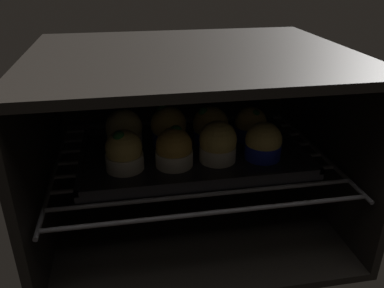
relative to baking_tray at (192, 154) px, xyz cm
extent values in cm
cube|color=black|center=(0.00, 0.03, -15.43)|extent=(59.00, 47.00, 1.50)
cube|color=black|center=(0.00, 0.03, 20.07)|extent=(59.00, 47.00, 1.50)
cube|color=black|center=(0.00, 22.78, 2.32)|extent=(59.00, 1.50, 34.00)
cube|color=black|center=(-28.75, 0.03, 2.32)|extent=(1.50, 47.00, 34.00)
cube|color=black|center=(28.75, 0.03, 2.32)|extent=(1.50, 47.00, 34.00)
cylinder|color=#4C494C|center=(0.00, -18.97, -1.08)|extent=(54.00, 0.80, 0.80)
cylinder|color=#4C494C|center=(0.00, -13.55, -1.08)|extent=(54.00, 0.80, 0.80)
cylinder|color=#4C494C|center=(0.00, -8.12, -1.08)|extent=(54.00, 0.80, 0.80)
cylinder|color=#4C494C|center=(0.00, -2.69, -1.08)|extent=(54.00, 0.80, 0.80)
cylinder|color=#4C494C|center=(0.00, 2.74, -1.08)|extent=(54.00, 0.80, 0.80)
cylinder|color=#4C494C|center=(0.00, 8.17, -1.08)|extent=(54.00, 0.80, 0.80)
cylinder|color=#4C494C|center=(0.00, 13.60, -1.08)|extent=(54.00, 0.80, 0.80)
cylinder|color=#4C494C|center=(0.00, 19.03, -1.08)|extent=(54.00, 0.80, 0.80)
cylinder|color=#4C494C|center=(-27.00, 0.03, -1.08)|extent=(0.80, 42.00, 0.80)
cylinder|color=#4C494C|center=(27.00, 0.03, -1.08)|extent=(0.80, 42.00, 0.80)
cube|color=black|center=(0.00, 0.00, -0.08)|extent=(44.09, 26.28, 1.20)
cube|color=black|center=(0.00, -12.74, 1.02)|extent=(44.09, 0.80, 1.00)
cube|color=black|center=(0.00, 12.74, 1.02)|extent=(44.09, 0.80, 1.00)
cube|color=black|center=(-21.64, 0.00, 1.02)|extent=(0.80, 26.28, 1.00)
cube|color=black|center=(21.64, 0.00, 1.02)|extent=(0.80, 26.28, 1.00)
cylinder|color=silver|center=(-13.46, -4.51, 2.03)|extent=(7.06, 7.06, 3.03)
sphere|color=#DBBC60|center=(-13.46, -4.51, 4.83)|extent=(6.75, 6.75, 6.75)
sphere|color=#1E6023|center=(-14.08, -5.35, 7.42)|extent=(2.27, 2.27, 2.27)
cylinder|color=silver|center=(-4.26, -4.75, 2.03)|extent=(7.06, 7.06, 3.03)
sphere|color=gold|center=(-4.26, -4.75, 4.60)|extent=(6.81, 6.81, 6.81)
sphere|color=#1E6023|center=(-3.77, -4.09, 7.01)|extent=(2.60, 2.60, 2.60)
cylinder|color=silver|center=(4.26, -4.22, 2.03)|extent=(7.06, 7.06, 3.03)
sphere|color=#DBBC60|center=(4.26, -4.22, 4.91)|extent=(7.23, 7.23, 7.23)
cylinder|color=#1928B7|center=(13.20, -4.74, 2.03)|extent=(7.06, 7.06, 3.03)
sphere|color=#DBBC60|center=(13.20, -4.74, 4.31)|extent=(7.10, 7.10, 7.10)
cylinder|color=silver|center=(-13.21, 4.51, 2.03)|extent=(7.06, 7.06, 3.03)
sphere|color=#E0CC7A|center=(-13.21, 4.51, 5.02)|extent=(7.44, 7.44, 7.44)
sphere|color=#19511E|center=(-13.24, 4.83, 7.83)|extent=(1.83, 1.83, 1.83)
cylinder|color=#1928B7|center=(-4.07, 4.81, 2.03)|extent=(7.06, 7.06, 3.03)
sphere|color=gold|center=(-4.07, 4.81, 4.91)|extent=(7.47, 7.47, 7.47)
sphere|color=#1E6023|center=(-4.97, 5.97, 7.64)|extent=(2.59, 2.59, 2.59)
cylinder|color=#1928B7|center=(4.73, 4.32, 2.03)|extent=(7.06, 7.06, 3.03)
sphere|color=gold|center=(4.73, 4.32, 4.51)|extent=(7.52, 7.52, 7.52)
sphere|color=#28702D|center=(3.13, 3.98, 7.39)|extent=(2.14, 2.14, 2.14)
cylinder|color=#1928B7|center=(13.53, 4.37, 2.03)|extent=(7.06, 7.06, 3.03)
sphere|color=gold|center=(13.53, 4.37, 4.27)|extent=(6.71, 6.71, 6.71)
sphere|color=#1E6023|center=(14.01, 2.95, 6.83)|extent=(1.66, 1.66, 1.66)
camera|label=1|loc=(-12.51, -69.80, 36.04)|focal=36.66mm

